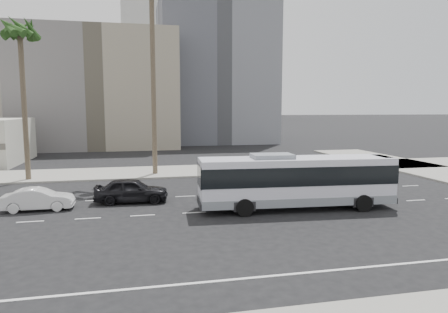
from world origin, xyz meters
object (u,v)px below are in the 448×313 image
object	(u,v)px
city_bus	(296,180)
palm_mid	(20,33)
car_b	(38,199)
car_a	(131,190)

from	to	relation	value
city_bus	palm_mid	size ratio (longest dim) A/B	0.88
city_bus	car_b	xyz separation A→B (m)	(-15.43, 2.95, -1.12)
city_bus	car_a	distance (m)	10.69
city_bus	car_a	world-z (taller)	city_bus
car_a	car_b	world-z (taller)	car_a
palm_mid	car_b	bearing A→B (deg)	-73.23
city_bus	car_b	world-z (taller)	city_bus
city_bus	palm_mid	bearing A→B (deg)	147.32
car_b	palm_mid	xyz separation A→B (m)	(-3.24, 10.74, 11.57)
city_bus	palm_mid	world-z (taller)	palm_mid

